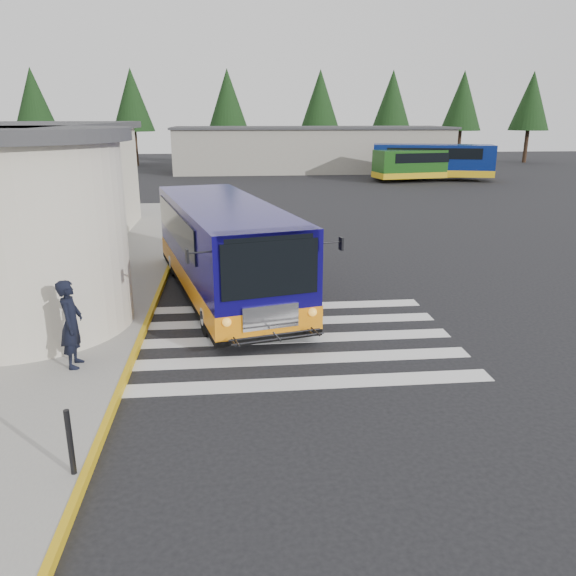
{
  "coord_description": "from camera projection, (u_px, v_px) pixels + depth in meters",
  "views": [
    {
      "loc": [
        -1.74,
        -13.44,
        5.21
      ],
      "look_at": [
        -0.47,
        -0.5,
        1.21
      ],
      "focal_mm": 35.0,
      "sensor_mm": 36.0,
      "label": 1
    }
  ],
  "objects": [
    {
      "name": "ground",
      "position": [
        304.0,
        326.0,
        14.48
      ],
      "size": [
        140.0,
        140.0,
        0.0
      ],
      "primitive_type": "plane",
      "color": "black",
      "rests_on": "ground"
    },
    {
      "name": "sidewalk",
      "position": [
        1.0,
        288.0,
        17.42
      ],
      "size": [
        10.0,
        34.0,
        0.15
      ],
      "primitive_type": "cube",
      "color": "gray",
      "rests_on": "ground"
    },
    {
      "name": "curb_strip",
      "position": [
        163.0,
        284.0,
        17.88
      ],
      "size": [
        0.12,
        34.0,
        0.16
      ],
      "primitive_type": "cube",
      "color": "gold",
      "rests_on": "ground"
    },
    {
      "name": "crosswalk",
      "position": [
        288.0,
        339.0,
        13.67
      ],
      "size": [
        8.0,
        5.35,
        0.01
      ],
      "color": "silver",
      "rests_on": "ground"
    },
    {
      "name": "depot_building",
      "position": [
        312.0,
        149.0,
        54.37
      ],
      "size": [
        26.4,
        8.4,
        4.2
      ],
      "color": "gray",
      "rests_on": "ground"
    },
    {
      "name": "tree_line",
      "position": [
        305.0,
        100.0,
        60.63
      ],
      "size": [
        58.4,
        4.4,
        10.0
      ],
      "color": "black",
      "rests_on": "ground"
    },
    {
      "name": "transit_bus",
      "position": [
        224.0,
        252.0,
        16.63
      ],
      "size": [
        5.13,
        10.18,
        2.79
      ],
      "rotation": [
        0.0,
        0.0,
        0.24
      ],
      "color": "#0D0753",
      "rests_on": "ground"
    },
    {
      "name": "pedestrian_a",
      "position": [
        71.0,
        324.0,
        11.59
      ],
      "size": [
        0.46,
        0.69,
        1.88
      ],
      "primitive_type": "imported",
      "rotation": [
        0.0,
        0.0,
        1.59
      ],
      "color": "black",
      "rests_on": "sidewalk"
    },
    {
      "name": "pedestrian_b",
      "position": [
        15.0,
        298.0,
        13.22
      ],
      "size": [
        1.14,
        1.15,
        1.88
      ],
      "primitive_type": "imported",
      "rotation": [
        0.0,
        0.0,
        -0.81
      ],
      "color": "black",
      "rests_on": "sidewalk"
    },
    {
      "name": "bollard",
      "position": [
        70.0,
        442.0,
        8.14
      ],
      "size": [
        0.09,
        0.09,
        1.05
      ],
      "primitive_type": "cylinder",
      "color": "black",
      "rests_on": "sidewalk"
    },
    {
      "name": "far_bus_a",
      "position": [
        432.0,
        160.0,
        46.79
      ],
      "size": [
        10.14,
        5.09,
        2.52
      ],
      "rotation": [
        0.0,
        0.0,
        1.32
      ],
      "color": "#071755",
      "rests_on": "ground"
    },
    {
      "name": "far_bus_b",
      "position": [
        425.0,
        164.0,
        46.12
      ],
      "size": [
        8.78,
        3.83,
        2.19
      ],
      "rotation": [
        0.0,
        0.0,
        1.75
      ],
      "color": "#174612",
      "rests_on": "ground"
    }
  ]
}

